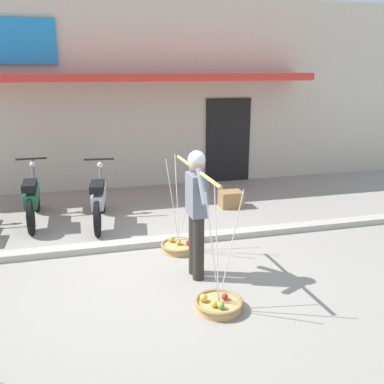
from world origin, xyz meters
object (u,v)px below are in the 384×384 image
Objects in this scene: fruit_vendor at (196,206)px; wooden_crate at (231,199)px; motorcycle_second_in_row at (33,198)px; fruit_basket_right_side at (219,303)px; fruit_basket_left_side at (179,246)px; motorcycle_third_in_row at (99,199)px.

fruit_vendor reaches higher than wooden_crate.
fruit_basket_right_side is at bearing -57.08° from motorcycle_second_in_row.
fruit_basket_left_side is 1.72m from fruit_basket_right_side.
fruit_vendor reaches higher than motorcycle_third_in_row.
wooden_crate is at bearing 68.34° from fruit_basket_right_side.
wooden_crate is (1.47, 1.81, 0.08)m from fruit_basket_left_side.
motorcycle_third_in_row is (-1.17, 3.22, 0.38)m from fruit_basket_right_side.
fruit_basket_right_side reaches higher than wooden_crate.
fruit_basket_left_side reaches higher than motorcycle_second_in_row.
fruit_basket_right_side is 0.80× the size of motorcycle_second_in_row.
fruit_vendor is 1.24m from fruit_basket_right_side.
fruit_vendor reaches higher than motorcycle_second_in_row.
fruit_vendor is 3.59m from motorcycle_second_in_row.
fruit_vendor is at bearing -118.24° from wooden_crate.
motorcycle_third_in_row is (-1.14, 2.37, -0.52)m from fruit_vendor.
fruit_vendor is at bearing -64.32° from motorcycle_third_in_row.
motorcycle_third_in_row is (1.15, -0.36, 0.00)m from motorcycle_second_in_row.
fruit_basket_right_side reaches higher than motorcycle_second_in_row.
fruit_vendor is at bearing -50.00° from motorcycle_second_in_row.
motorcycle_second_in_row is at bearing 179.19° from wooden_crate.
fruit_basket_left_side is at bearing -53.86° from motorcycle_third_in_row.
motorcycle_second_in_row and motorcycle_third_in_row have the same top height.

